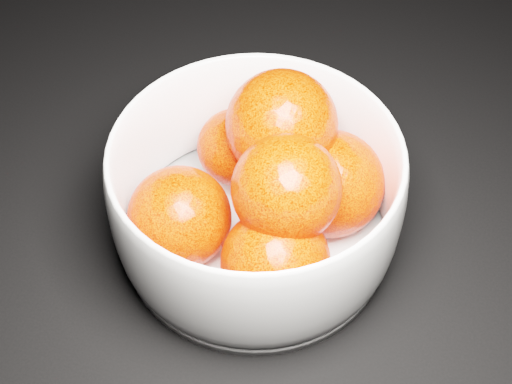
# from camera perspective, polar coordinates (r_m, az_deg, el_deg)

# --- Properties ---
(ground) EXTENTS (3.00, 3.00, 0.00)m
(ground) POSITION_cam_1_polar(r_m,az_deg,el_deg) (0.67, 9.21, -0.23)
(ground) COLOR black
(ground) RESTS_ON ground
(bowl) EXTENTS (0.24, 0.24, 0.12)m
(bowl) POSITION_cam_1_polar(r_m,az_deg,el_deg) (0.58, 0.00, -0.37)
(bowl) COLOR silver
(bowl) RESTS_ON ground
(orange_pile) EXTENTS (0.20, 0.19, 0.14)m
(orange_pile) POSITION_cam_1_polar(r_m,az_deg,el_deg) (0.57, 1.20, 0.41)
(orange_pile) COLOR #F82507
(orange_pile) RESTS_ON bowl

